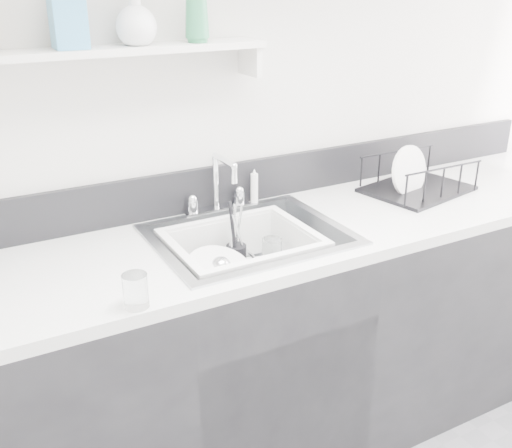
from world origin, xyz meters
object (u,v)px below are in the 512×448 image
sink (249,259)px  wash_tub (242,260)px  dish_rack (418,174)px  counter_run (249,350)px

sink → wash_tub: wash_tub is taller
dish_rack → counter_run: bearing=173.5°
counter_run → dish_rack: dish_rack is taller
sink → wash_tub: (-0.04, -0.02, 0.02)m
dish_rack → sink: bearing=173.5°
counter_run → dish_rack: size_ratio=7.83×
counter_run → wash_tub: (-0.04, -0.02, 0.39)m
sink → dish_rack: (0.81, 0.07, 0.16)m
counter_run → sink: 0.37m
wash_tub → dish_rack: bearing=5.9°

